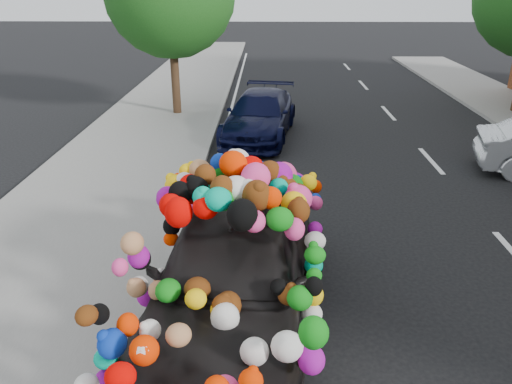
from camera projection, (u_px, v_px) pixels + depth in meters
The scene contains 5 objects.
ground at pixel (308, 258), 8.52m from camera, with size 100.00×100.00×0.00m, color black.
sidewalk at pixel (58, 252), 8.58m from camera, with size 4.00×60.00×0.12m, color gray.
kerb at pixel (170, 253), 8.54m from camera, with size 0.15×60.00×0.13m, color gray.
plush_art_car at pixel (234, 244), 6.50m from camera, with size 2.87×5.39×2.35m.
navy_sedan at pixel (260, 115), 14.82m from camera, with size 1.82×4.48×1.30m, color black.
Camera 1 is at (-0.73, -7.40, 4.41)m, focal length 35.00 mm.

